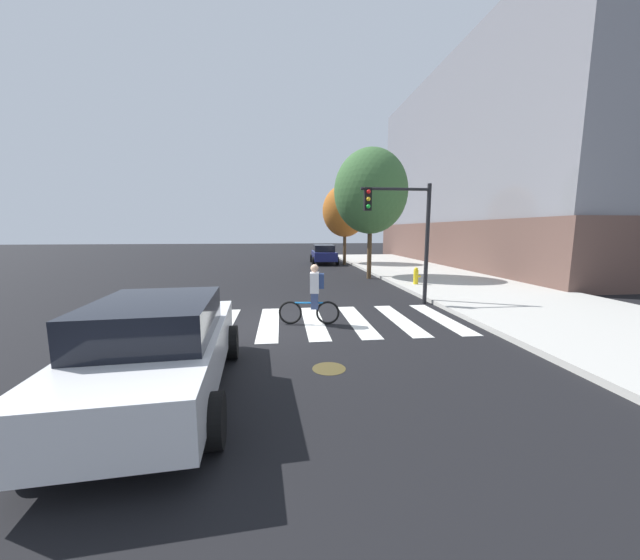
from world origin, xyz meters
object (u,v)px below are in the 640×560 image
at_px(traffic_light_near, 405,223).
at_px(sedan_mid, 324,254).
at_px(cyclist, 313,295).
at_px(fire_hydrant, 416,276).
at_px(street_tree_mid, 345,211).
at_px(street_tree_near, 371,191).
at_px(manhole_cover, 329,368).
at_px(sedan_near, 159,347).

bearing_deg(traffic_light_near, sedan_mid, 93.50).
relative_size(sedan_mid, cyclist, 2.54).
height_order(sedan_mid, traffic_light_near, traffic_light_near).
xyz_separation_m(fire_hydrant, street_tree_mid, (-1.35, 10.76, 3.53)).
height_order(traffic_light_near, street_tree_near, street_tree_near).
bearing_deg(traffic_light_near, manhole_cover, -122.27).
bearing_deg(sedan_mid, traffic_light_near, -86.50).
xyz_separation_m(sedan_mid, traffic_light_near, (0.93, -15.21, 2.10)).
relative_size(manhole_cover, street_tree_mid, 0.11).
relative_size(sedan_mid, street_tree_near, 0.63).
distance_m(sedan_near, fire_hydrant, 12.57).
height_order(manhole_cover, traffic_light_near, traffic_light_near).
distance_m(traffic_light_near, street_tree_mid, 14.31).
distance_m(traffic_light_near, street_tree_near, 6.81).
distance_m(sedan_near, sedan_mid, 22.00).
bearing_deg(cyclist, sedan_near, -125.04).
distance_m(traffic_light_near, fire_hydrant, 4.60).
distance_m(manhole_cover, street_tree_near, 13.36).
relative_size(manhole_cover, cyclist, 0.38).
xyz_separation_m(sedan_near, fire_hydrant, (8.06, 9.65, -0.29)).
distance_m(fire_hydrant, street_tree_mid, 11.41).
xyz_separation_m(traffic_light_near, street_tree_near, (0.49, 6.55, 1.79)).
xyz_separation_m(fire_hydrant, street_tree_near, (-1.42, 3.07, 4.12)).
bearing_deg(manhole_cover, cyclist, 90.05).
bearing_deg(sedan_near, street_tree_mid, 71.82).
bearing_deg(street_tree_mid, sedan_mid, 147.14).
bearing_deg(street_tree_near, fire_hydrant, -65.17).
bearing_deg(fire_hydrant, street_tree_mid, 97.16).
relative_size(manhole_cover, street_tree_near, 0.09).
height_order(sedan_mid, street_tree_mid, street_tree_mid).
bearing_deg(traffic_light_near, street_tree_mid, 87.76).
relative_size(traffic_light_near, street_tree_mid, 0.70).
bearing_deg(street_tree_mid, sedan_near, -108.18).
distance_m(cyclist, traffic_light_near, 4.53).
height_order(sedan_near, fire_hydrant, sedan_near).
relative_size(sedan_near, sedan_mid, 1.09).
height_order(manhole_cover, cyclist, cyclist).
relative_size(cyclist, traffic_light_near, 0.41).
bearing_deg(street_tree_mid, fire_hydrant, -82.84).
bearing_deg(street_tree_mid, street_tree_near, -90.51).
xyz_separation_m(street_tree_near, street_tree_mid, (0.07, 7.69, -0.59)).
height_order(cyclist, street_tree_near, street_tree_near).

